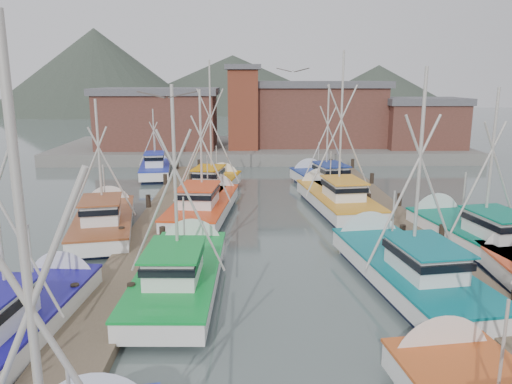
{
  "coord_description": "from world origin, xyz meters",
  "views": [
    {
      "loc": [
        -1.95,
        -18.73,
        8.33
      ],
      "look_at": [
        -1.32,
        6.48,
        2.6
      ],
      "focal_mm": 35.0,
      "sensor_mm": 36.0,
      "label": 1
    }
  ],
  "objects_px": {
    "lookout_tower": "(243,107)",
    "boat_12": "(214,185)",
    "boat_4": "(182,272)",
    "boat_8": "(205,205)"
  },
  "relations": [
    {
      "from": "lookout_tower",
      "to": "boat_12",
      "type": "xyz_separation_m",
      "value": [
        -2.16,
        -15.64,
        -4.86
      ]
    },
    {
      "from": "boat_4",
      "to": "boat_12",
      "type": "height_order",
      "value": "boat_12"
    },
    {
      "from": "lookout_tower",
      "to": "boat_8",
      "type": "distance_m",
      "value": 22.22
    },
    {
      "from": "boat_4",
      "to": "lookout_tower",
      "type": "bearing_deg",
      "value": 87.32
    },
    {
      "from": "lookout_tower",
      "to": "boat_4",
      "type": "height_order",
      "value": "lookout_tower"
    },
    {
      "from": "boat_12",
      "to": "boat_4",
      "type": "bearing_deg",
      "value": -81.35
    },
    {
      "from": "boat_4",
      "to": "boat_8",
      "type": "distance_m",
      "value": 11.13
    },
    {
      "from": "boat_8",
      "to": "boat_12",
      "type": "bearing_deg",
      "value": 94.22
    },
    {
      "from": "lookout_tower",
      "to": "boat_12",
      "type": "bearing_deg",
      "value": -97.88
    },
    {
      "from": "boat_8",
      "to": "boat_12",
      "type": "height_order",
      "value": "boat_12"
    }
  ]
}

